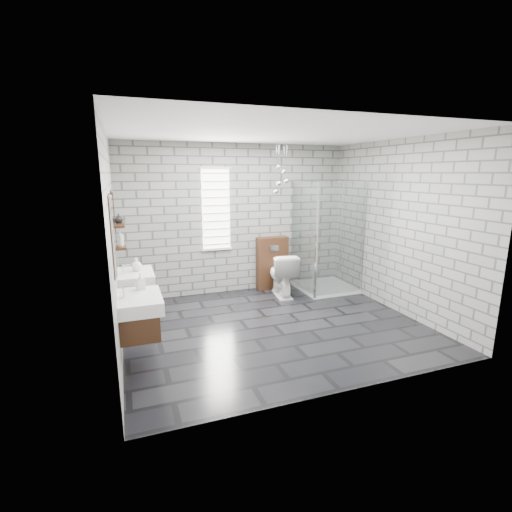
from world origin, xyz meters
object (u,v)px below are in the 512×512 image
vanity_right (133,279)px  shower_enclosure (324,265)px  vanity_left (136,304)px  toilet (282,274)px  cistern_panel (272,263)px

vanity_right → shower_enclosure: (3.41, 0.65, -0.25)m
vanity_left → toilet: vanity_left is taller
vanity_left → toilet: bearing=34.9°
shower_enclosure → toilet: size_ratio=2.58×
vanity_left → vanity_right: 1.08m
vanity_left → toilet: 3.15m
cistern_panel → shower_enclosure: 0.99m
toilet → vanity_left: bearing=42.6°
cistern_panel → vanity_left: bearing=-138.7°
vanity_left → cistern_panel: vanity_left is taller
toilet → vanity_right: bearing=23.1°
vanity_right → cistern_panel: bearing=24.5°
vanity_left → cistern_panel: size_ratio=1.57×
cistern_panel → toilet: (0.00, -0.46, -0.11)m
vanity_right → cistern_panel: (2.57, 1.17, -0.26)m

